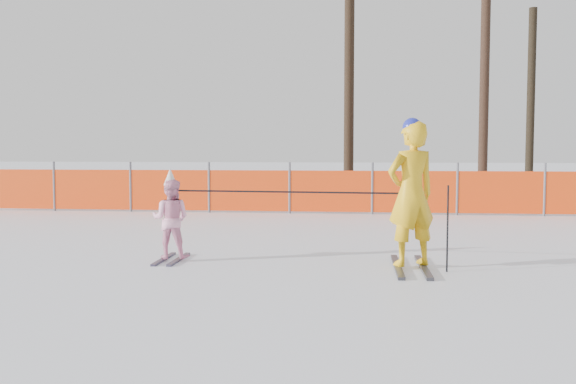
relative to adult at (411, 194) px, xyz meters
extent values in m
plane|color=white|center=(-1.66, -0.38, -1.00)|extent=(120.00, 120.00, 0.00)
cube|color=black|center=(-0.17, 0.00, -0.98)|extent=(0.09, 1.65, 0.04)
cube|color=black|center=(0.17, 0.00, -0.98)|extent=(0.09, 1.65, 0.04)
imported|color=yellow|center=(0.00, 0.00, 0.00)|extent=(0.83, 0.73, 1.91)
sphere|color=#1C249C|center=(0.00, 0.00, 0.88)|extent=(0.25, 0.25, 0.25)
cube|color=black|center=(-3.46, 0.26, -0.98)|extent=(0.09, 1.01, 0.03)
cube|color=black|center=(-3.24, 0.26, -0.98)|extent=(0.09, 1.01, 0.03)
imported|color=#FFA6C8|center=(-3.35, 0.26, -0.40)|extent=(0.55, 0.43, 1.13)
cone|color=silver|center=(-3.35, 0.26, 0.20)|extent=(0.19, 0.19, 0.24)
cylinder|color=black|center=(0.45, -0.20, -0.44)|extent=(0.02, 0.02, 1.13)
cylinder|color=black|center=(-1.67, 0.13, 0.00)|extent=(3.10, 0.26, 0.02)
cylinder|color=#595960|center=(-8.33, 6.91, -0.37)|extent=(0.06, 0.06, 1.25)
cylinder|color=#595960|center=(-6.33, 6.91, -0.37)|extent=(0.06, 0.06, 1.25)
cylinder|color=#595960|center=(-4.33, 6.91, -0.37)|extent=(0.06, 0.06, 1.25)
cylinder|color=#595960|center=(-2.33, 6.91, -0.37)|extent=(0.06, 0.06, 1.25)
cylinder|color=#595960|center=(-0.33, 6.91, -0.37)|extent=(0.06, 0.06, 1.25)
cylinder|color=#595960|center=(1.67, 6.91, -0.37)|extent=(0.06, 0.06, 1.25)
cylinder|color=#595960|center=(3.67, 6.91, -0.37)|extent=(0.06, 0.06, 1.25)
cube|color=#FF430D|center=(-2.88, 6.91, -0.45)|extent=(14.90, 0.03, 1.00)
cylinder|color=#311F16|center=(2.96, 10.63, 2.27)|extent=(0.27, 0.27, 6.54)
cylinder|color=black|center=(4.58, 11.80, 1.92)|extent=(0.24, 0.24, 5.83)
cylinder|color=black|center=(-0.94, 10.59, 2.08)|extent=(0.29, 0.29, 6.16)
camera|label=1|loc=(-0.74, -8.59, 0.61)|focal=40.00mm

